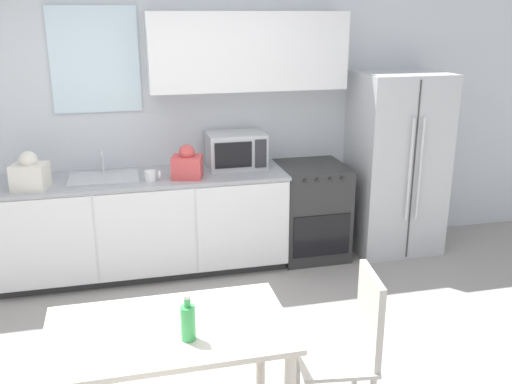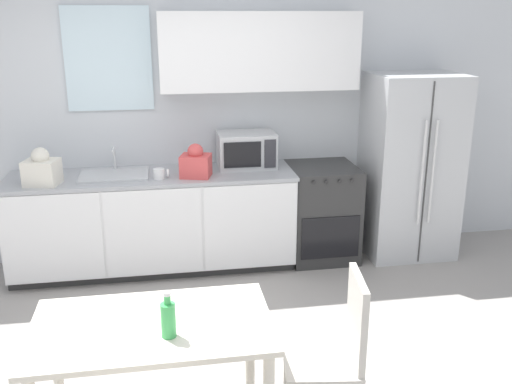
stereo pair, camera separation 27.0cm
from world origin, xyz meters
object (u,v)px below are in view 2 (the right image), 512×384
object	(u,v)px
microwave	(246,150)
drink_bottle	(168,318)
oven_range	(321,212)
coffee_mug	(160,174)
dining_chair_side	(340,344)
dining_table	(153,343)
refrigerator	(410,166)

from	to	relation	value
microwave	drink_bottle	distance (m)	2.65
drink_bottle	microwave	bearing A→B (deg)	73.21
microwave	drink_bottle	xyz separation A→B (m)	(-0.76, -2.53, -0.20)
oven_range	coffee_mug	xyz separation A→B (m)	(-1.47, -0.17, 0.49)
microwave	dining_chair_side	world-z (taller)	microwave
drink_bottle	dining_table	bearing A→B (deg)	122.56
coffee_mug	dining_table	distance (m)	2.15
refrigerator	drink_bottle	xyz separation A→B (m)	(-2.29, -2.41, -0.01)
oven_range	refrigerator	size ratio (longest dim) A/B	0.52
dining_table	dining_chair_side	bearing A→B (deg)	-1.36
coffee_mug	drink_bottle	distance (m)	2.26
microwave	oven_range	bearing A→B (deg)	-8.54
oven_range	drink_bottle	xyz separation A→B (m)	(-1.45, -2.42, 0.40)
coffee_mug	dining_table	world-z (taller)	coffee_mug
microwave	drink_bottle	bearing A→B (deg)	-106.79
microwave	coffee_mug	size ratio (longest dim) A/B	3.87
refrigerator	drink_bottle	size ratio (longest dim) A/B	7.22
dining_chair_side	dining_table	bearing A→B (deg)	96.72
coffee_mug	dining_chair_side	bearing A→B (deg)	-67.03
microwave	coffee_mug	bearing A→B (deg)	-160.87
dining_chair_side	drink_bottle	xyz separation A→B (m)	(-0.90, -0.11, 0.30)
dining_chair_side	oven_range	bearing A→B (deg)	-5.49
dining_table	drink_bottle	size ratio (longest dim) A/B	5.09
oven_range	microwave	size ratio (longest dim) A/B	1.72
oven_range	dining_table	world-z (taller)	oven_range
refrigerator	coffee_mug	distance (m)	2.31
dining_chair_side	microwave	bearing A→B (deg)	11.23
coffee_mug	dining_chair_side	world-z (taller)	coffee_mug
oven_range	dining_chair_side	distance (m)	2.38
coffee_mug	dining_table	bearing A→B (deg)	-91.80
oven_range	dining_chair_side	size ratio (longest dim) A/B	0.95
oven_range	coffee_mug	world-z (taller)	coffee_mug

